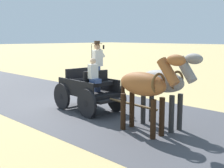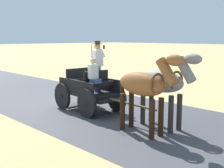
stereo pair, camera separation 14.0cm
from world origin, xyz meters
name	(u,v)px [view 1 (the left image)]	position (x,y,z in m)	size (l,w,h in m)	color
ground_plane	(78,105)	(0.00, 0.00, 0.00)	(200.00, 200.00, 0.00)	tan
road_surface	(78,104)	(0.00, 0.00, 0.00)	(5.67, 160.00, 0.01)	#424247
horse_drawn_carriage	(90,88)	(0.30, 1.05, 0.82)	(1.56, 4.52, 2.50)	black
horse_near_side	(165,83)	(0.09, 4.10, 1.32)	(0.71, 2.14, 2.21)	gray
horse_off_side	(145,86)	(0.90, 4.05, 1.32)	(0.61, 2.13, 2.21)	brown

